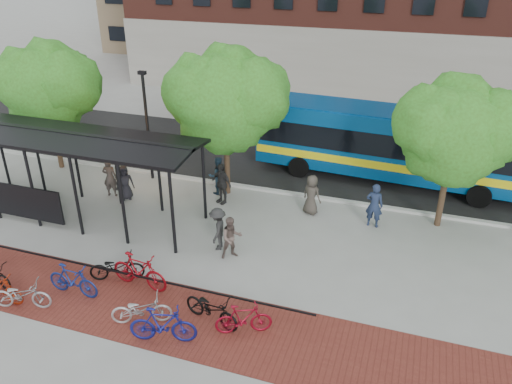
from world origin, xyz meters
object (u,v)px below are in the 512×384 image
(bike_8, at_px, (212,308))
(bike_7, at_px, (163,325))
(tree_a, at_px, (48,83))
(bike_4, at_px, (117,267))
(bus, at_px, (392,141))
(pedestrian_0, at_px, (125,183))
(bike_9, at_px, (244,319))
(pedestrian_4, at_px, (221,183))
(lamp_post_left, at_px, (147,123))
(pedestrian_6, at_px, (311,195))
(pedestrian_8, at_px, (232,238))
(bike_2, at_px, (22,295))
(pedestrian_2, at_px, (218,176))
(tree_b, at_px, (228,96))
(bus_shelter, at_px, (68,146))
(bike_6, at_px, (141,309))
(pedestrian_7, at_px, (374,205))
(pedestrian_9, at_px, (218,229))
(bike_3, at_px, (73,280))
(pedestrian_1, at_px, (110,177))
(bike_5, at_px, (139,271))
(tree_c, at_px, (458,128))

(bike_8, bearing_deg, bike_7, 155.79)
(tree_a, xyz_separation_m, bike_4, (7.81, -7.25, -3.77))
(bus, xyz_separation_m, pedestrian_0, (-10.70, -5.78, -1.15))
(bike_9, xyz_separation_m, pedestrian_4, (-3.66, 7.31, 0.41))
(lamp_post_left, relative_size, bus, 0.40)
(pedestrian_6, xyz_separation_m, pedestrian_8, (-1.94, -4.08, -0.06))
(bike_2, bearing_deg, pedestrian_2, -32.40)
(tree_b, relative_size, bus, 0.51)
(bus_shelter, distance_m, pedestrian_2, 6.33)
(bike_7, height_order, pedestrian_0, pedestrian_0)
(bike_4, xyz_separation_m, bike_6, (1.87, -1.62, -0.00))
(pedestrian_7, bearing_deg, pedestrian_0, 9.83)
(bus, bearing_deg, pedestrian_9, -119.35)
(bus, relative_size, bike_6, 7.09)
(pedestrian_7, bearing_deg, bike_3, 45.20)
(bike_9, height_order, pedestrian_8, pedestrian_8)
(bike_2, xyz_separation_m, pedestrian_2, (2.66, 9.22, 0.39))
(pedestrian_4, distance_m, pedestrian_7, 6.43)
(pedestrian_2, xyz_separation_m, pedestrian_8, (2.42, -4.56, -0.07))
(bike_3, bearing_deg, pedestrian_1, 25.12)
(pedestrian_6, bearing_deg, bike_5, 80.93)
(lamp_post_left, distance_m, bike_4, 8.35)
(bus, bearing_deg, bike_3, -121.70)
(bike_7, bearing_deg, bike_8, -54.80)
(tree_c, height_order, bike_7, tree_c)
(bike_9, relative_size, pedestrian_0, 1.05)
(bus_shelter, relative_size, pedestrian_2, 6.11)
(bus, height_order, bike_7, bus)
(bus, distance_m, bike_5, 13.13)
(tree_b, height_order, pedestrian_9, tree_b)
(pedestrian_4, bearing_deg, bike_2, -87.75)
(bike_4, distance_m, pedestrian_0, 5.97)
(bike_7, bearing_deg, bus, -35.41)
(tree_c, bearing_deg, pedestrian_2, -178.61)
(pedestrian_9, bearing_deg, pedestrian_0, -123.85)
(bus, height_order, pedestrian_1, bus)
(bike_4, height_order, bike_5, bike_5)
(bike_6, xyz_separation_m, bike_8, (1.96, 0.66, 0.04))
(tree_a, distance_m, pedestrian_1, 5.66)
(bike_5, height_order, pedestrian_2, pedestrian_2)
(bike_4, bearing_deg, bike_8, -128.38)
(bus_shelter, bearing_deg, pedestrian_7, 13.90)
(pedestrian_8, bearing_deg, pedestrian_4, 79.74)
(pedestrian_7, bearing_deg, tree_c, -155.87)
(tree_a, height_order, bus, tree_a)
(tree_b, xyz_separation_m, bike_6, (0.68, -8.86, -3.99))
(pedestrian_6, bearing_deg, bus_shelter, 41.59)
(bus_shelter, xyz_separation_m, pedestrian_2, (4.75, 3.60, -2.13))
(bike_6, distance_m, pedestrian_8, 4.27)
(pedestrian_1, distance_m, pedestrian_4, 4.99)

